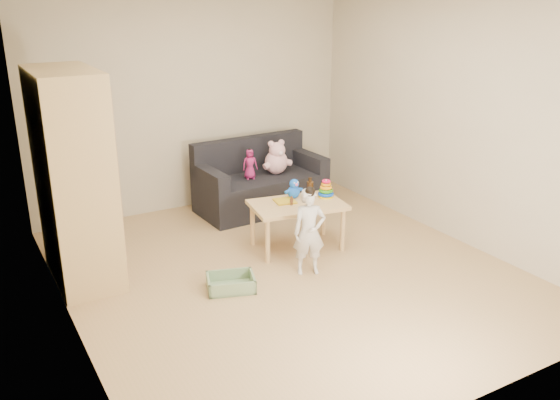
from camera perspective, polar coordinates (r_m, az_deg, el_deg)
room at (r=5.31m, az=0.88°, el=5.75°), size 4.50×4.50×4.50m
wardrobe at (r=5.64m, az=-19.24°, el=1.99°), size 0.54×1.08×1.94m
sofa at (r=7.30m, az=-1.83°, el=0.73°), size 1.56×0.83×0.43m
play_table at (r=6.19m, az=1.66°, el=-2.47°), size 1.03×0.74×0.50m
storage_bin at (r=5.44m, az=-4.75°, el=-7.92°), size 0.50×0.44×0.13m
toddler at (r=5.59m, az=2.82°, el=-3.19°), size 0.36×0.30×0.82m
pink_bear at (r=7.28m, az=-0.37°, el=3.92°), size 0.33×0.29×0.35m
doll at (r=7.08m, az=-2.91°, el=3.44°), size 0.20×0.16×0.36m
ring_stacker at (r=6.27m, az=4.44°, el=0.94°), size 0.17×0.17×0.19m
brown_bottle at (r=6.28m, az=2.90°, el=1.12°), size 0.07×0.07×0.21m
blue_plush at (r=6.23m, az=1.33°, el=1.15°), size 0.18×0.15×0.21m
wooden_figure at (r=6.02m, az=1.12°, el=-0.06°), size 0.05×0.04×0.10m
yellow_book at (r=6.14m, az=0.47°, el=-0.10°), size 0.24×0.24×0.02m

